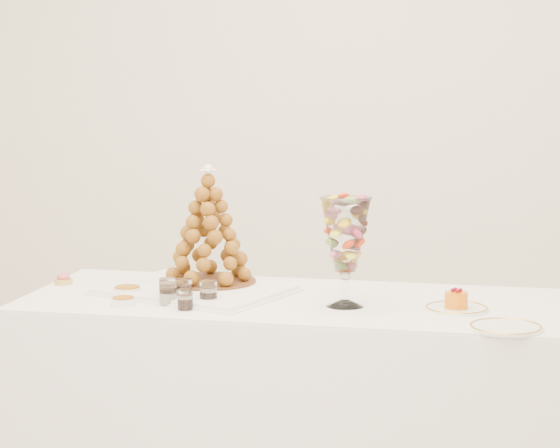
# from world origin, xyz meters

# --- Properties ---
(buffet_table) EXTENTS (1.85, 0.75, 0.70)m
(buffet_table) POSITION_xyz_m (0.08, 0.25, 0.35)
(buffet_table) COLOR white
(buffet_table) RESTS_ON ground
(lace_tray) EXTENTS (0.70, 0.61, 0.02)m
(lace_tray) POSITION_xyz_m (-0.28, 0.28, 0.71)
(lace_tray) COLOR white
(lace_tray) RESTS_ON buffet_table
(macaron_vase) EXTENTS (0.16, 0.16, 0.36)m
(macaron_vase) POSITION_xyz_m (0.26, 0.17, 0.93)
(macaron_vase) COLOR white
(macaron_vase) RESTS_ON buffet_table
(cake_plate) EXTENTS (0.20, 0.20, 0.01)m
(cake_plate) POSITION_xyz_m (0.62, 0.19, 0.70)
(cake_plate) COLOR white
(cake_plate) RESTS_ON buffet_table
(spare_plate) EXTENTS (0.22, 0.22, 0.01)m
(spare_plate) POSITION_xyz_m (0.78, -0.04, 0.70)
(spare_plate) COLOR white
(spare_plate) RESTS_ON buffet_table
(pink_tart) EXTENTS (0.07, 0.07, 0.04)m
(pink_tart) POSITION_xyz_m (-0.79, 0.33, 0.72)
(pink_tart) COLOR tan
(pink_tart) RESTS_ON buffet_table
(verrine_a) EXTENTS (0.06, 0.06, 0.07)m
(verrine_a) POSITION_xyz_m (-0.34, 0.15, 0.74)
(verrine_a) COLOR white
(verrine_a) RESTS_ON buffet_table
(verrine_b) EXTENTS (0.06, 0.06, 0.07)m
(verrine_b) POSITION_xyz_m (-0.28, 0.14, 0.74)
(verrine_b) COLOR white
(verrine_b) RESTS_ON buffet_table
(verrine_c) EXTENTS (0.06, 0.06, 0.08)m
(verrine_c) POSITION_xyz_m (-0.19, 0.11, 0.74)
(verrine_c) COLOR white
(verrine_c) RESTS_ON buffet_table
(verrine_d) EXTENTS (0.06, 0.06, 0.08)m
(verrine_d) POSITION_xyz_m (-0.31, 0.07, 0.74)
(verrine_d) COLOR white
(verrine_d) RESTS_ON buffet_table
(verrine_e) EXTENTS (0.06, 0.06, 0.07)m
(verrine_e) POSITION_xyz_m (-0.24, 0.01, 0.73)
(verrine_e) COLOR white
(verrine_e) RESTS_ON buffet_table
(ramekin_back) EXTENTS (0.10, 0.10, 0.03)m
(ramekin_back) POSITION_xyz_m (-0.49, 0.18, 0.71)
(ramekin_back) COLOR white
(ramekin_back) RESTS_ON buffet_table
(ramekin_front) EXTENTS (0.08, 0.08, 0.02)m
(ramekin_front) POSITION_xyz_m (-0.45, 0.03, 0.71)
(ramekin_front) COLOR white
(ramekin_front) RESTS_ON buffet_table
(croquembouche) EXTENTS (0.33, 0.33, 0.42)m
(croquembouche) POSITION_xyz_m (-0.26, 0.38, 0.92)
(croquembouche) COLOR brown
(croquembouche) RESTS_ON lace_tray
(mousse_cake) EXTENTS (0.07, 0.07, 0.07)m
(mousse_cake) POSITION_xyz_m (0.62, 0.18, 0.74)
(mousse_cake) COLOR orange
(mousse_cake) RESTS_ON cake_plate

